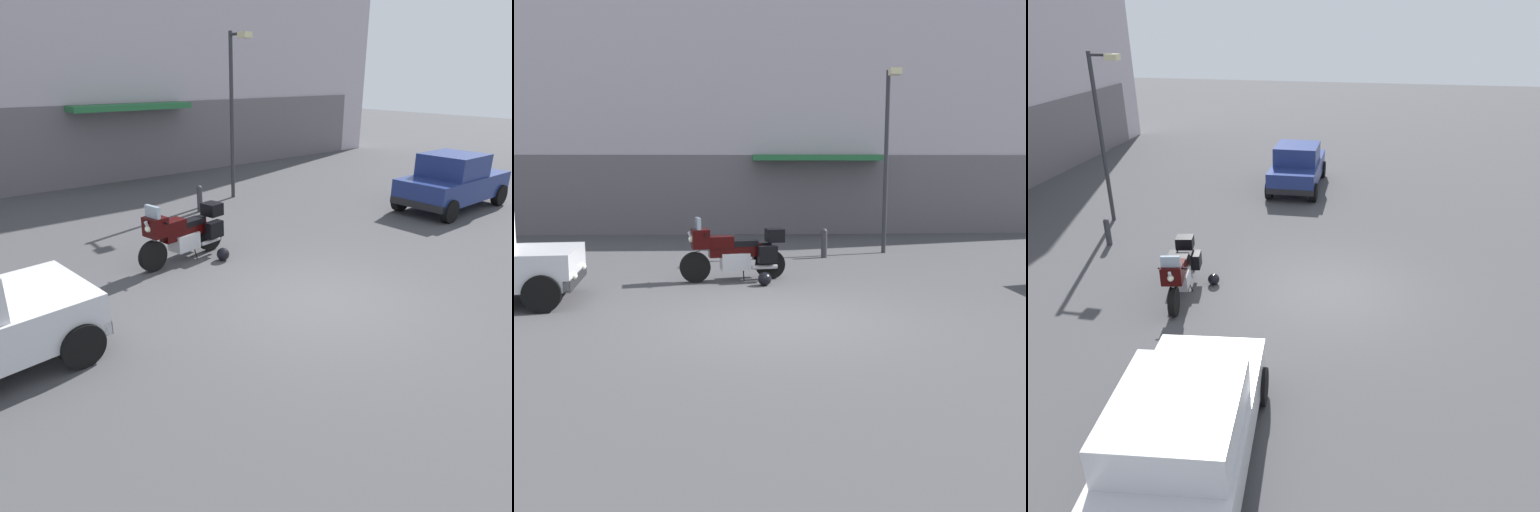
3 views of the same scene
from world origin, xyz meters
TOP-DOWN VIEW (x-y plane):
  - ground_plane at (0.00, 0.00)m, footprint 80.00×80.00m
  - motorcycle at (-0.78, 3.29)m, footprint 2.24×0.97m
  - helmet at (-0.17, 2.71)m, footprint 0.28×0.28m
  - car_hatchback_near at (7.63, 1.96)m, footprint 3.90×1.84m
  - car_sedan_far at (-5.82, 1.32)m, footprint 4.70×2.35m
  - streetlamp_curbside at (3.32, 7.00)m, footprint 0.28×0.94m
  - bollard_curbside at (1.53, 6.34)m, footprint 0.16×0.16m

SIDE VIEW (x-z plane):
  - ground_plane at x=0.00m, z-range 0.00..0.00m
  - helmet at x=-0.17m, z-range 0.00..0.28m
  - bollard_curbside at x=1.53m, z-range 0.03..0.81m
  - motorcycle at x=-0.78m, z-range -0.06..1.30m
  - car_sedan_far at x=-5.82m, z-range 0.00..1.56m
  - car_hatchback_near at x=7.63m, z-range -0.01..1.63m
  - streetlamp_curbside at x=3.32m, z-range 0.52..5.50m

